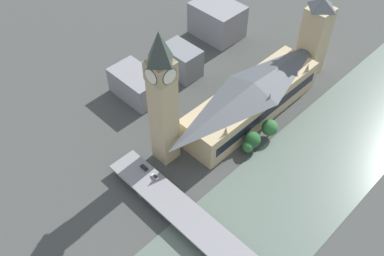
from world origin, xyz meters
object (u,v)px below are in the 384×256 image
Objects in this scene: road_bridge at (225,250)px; car_southbound_lead at (144,168)px; victoria_tower at (315,37)px; parliament_hall at (252,99)px; clock_tower at (163,97)px; car_northbound_lead at (155,177)px.

road_bridge is 58.84m from car_southbound_lead.
victoria_tower reaches higher than road_bridge.
parliament_hall is at bearing -97.04° from car_southbound_lead.
clock_tower is at bearing 78.48° from parliament_hall.
car_southbound_lead reaches higher than road_bridge.
clock_tower is 115.83m from victoria_tower.
road_bridge is 50.76m from car_northbound_lead.
victoria_tower is 0.38× the size of road_bridge.
victoria_tower reaches higher than car_southbound_lead.
car_northbound_lead reaches higher than road_bridge.
clock_tower is at bearing -58.40° from car_northbound_lead.
car_southbound_lead is at bearing 98.00° from clock_tower.
victoria_tower is (-11.40, -114.12, -16.23)m from clock_tower.
parliament_hall reaches higher than car_southbound_lead.
road_bridge is (-49.62, 77.27, -7.06)m from parliament_hall.
parliament_hall is 74.04m from car_southbound_lead.
victoria_tower is 12.48× the size of car_southbound_lead.
clock_tower is 1.41× the size of victoria_tower.
clock_tower is 40.82m from car_northbound_lead.
victoria_tower is 132.95m from car_southbound_lead.
clock_tower is (11.46, 56.19, 30.26)m from parliament_hall.
road_bridge is at bearing 110.18° from victoria_tower.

